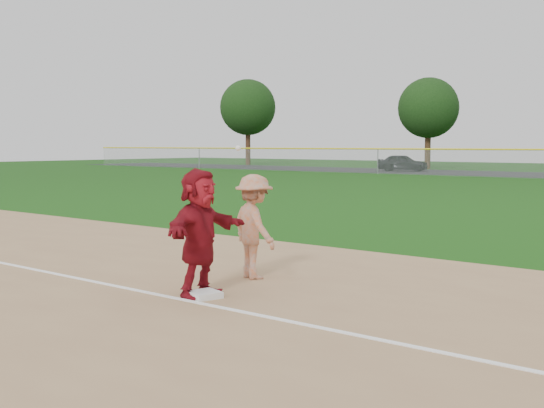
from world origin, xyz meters
The scene contains 8 objects.
ground centered at (0.00, 0.00, 0.00)m, with size 160.00×160.00×0.00m, color #15460D.
foul_line centered at (0.00, -0.80, 0.03)m, with size 60.00×0.10×0.01m, color white.
first_base centered at (0.27, -0.48, 0.07)m, with size 0.43×0.43×0.10m, color silver.
base_runner centered at (0.11, -0.41, 1.00)m, with size 1.82×0.58×1.97m, color maroon.
car_left centered at (-21.07, 46.23, 0.75)m, with size 1.75×4.36×1.48m, color black.
first_base_play centered at (-0.12, 1.16, 0.93)m, with size 1.33×1.11×2.31m.
tree_0 centered at (-44.00, 52.00, 6.59)m, with size 6.40×6.40×9.81m.
tree_1 centered at (-22.00, 53.00, 5.83)m, with size 5.80×5.80×8.75m.
Camera 1 is at (7.44, -7.79, 2.34)m, focal length 45.00 mm.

